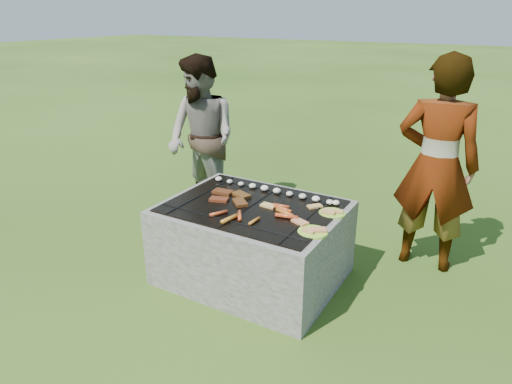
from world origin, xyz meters
TOP-DOWN VIEW (x-y plane):
  - lawn at (0.00, 0.00)m, footprint 60.00×60.00m
  - fire_pit at (0.00, 0.00)m, footprint 1.30×1.00m
  - mushrooms at (0.05, 0.30)m, footprint 1.10×0.07m
  - pork_slabs at (-0.22, 0.04)m, footprint 0.39×0.28m
  - sausages at (0.15, -0.13)m, footprint 0.57×0.48m
  - bread_on_grate at (0.31, 0.03)m, footprint 0.44×0.41m
  - plate_far at (0.56, 0.17)m, footprint 0.22×0.22m
  - plate_near at (0.56, -0.17)m, footprint 0.21×0.21m
  - cook at (1.11, 0.90)m, footprint 0.64×0.44m
  - bystander at (-1.04, 0.80)m, footprint 0.90×0.78m

SIDE VIEW (x-z plane):
  - lawn at x=0.00m, z-range 0.00..0.00m
  - fire_pit at x=0.00m, z-range -0.03..0.59m
  - plate_far at x=0.56m, z-range 0.59..0.62m
  - plate_near at x=0.56m, z-range 0.59..0.63m
  - bread_on_grate at x=0.31m, z-range 0.61..0.63m
  - pork_slabs at x=-0.22m, z-range 0.61..0.63m
  - sausages at x=0.15m, z-range 0.61..0.64m
  - mushrooms at x=0.05m, z-range 0.61..0.65m
  - bystander at x=-1.04m, z-range 0.00..1.59m
  - cook at x=1.11m, z-range 0.00..1.70m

